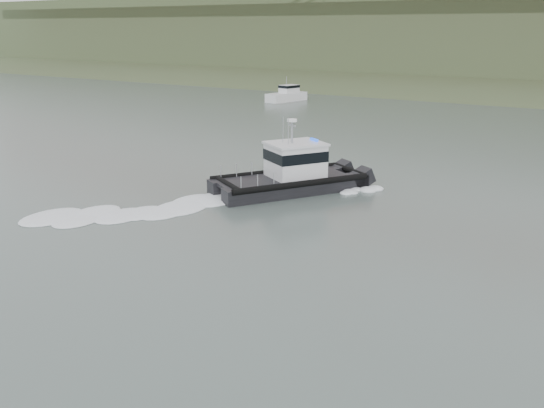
{
  "coord_description": "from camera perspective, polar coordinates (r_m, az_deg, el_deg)",
  "views": [
    {
      "loc": [
        13.7,
        -17.33,
        10.63
      ],
      "look_at": [
        -1.73,
        6.17,
        2.4
      ],
      "focal_mm": 40.0,
      "sensor_mm": 36.0,
      "label": 1
    }
  ],
  "objects": [
    {
      "name": "patrol_boat",
      "position": [
        40.64,
        1.81,
        2.97
      ],
      "size": [
        8.51,
        10.83,
        5.02
      ],
      "rotation": [
        0.0,
        0.0,
        -0.53
      ],
      "color": "black",
      "rests_on": "ground"
    },
    {
      "name": "ground",
      "position": [
        24.51,
        -4.6,
        -9.44
      ],
      "size": [
        400.0,
        400.0,
        0.0
      ],
      "primitive_type": "plane",
      "color": "#4B5953",
      "rests_on": "ground"
    },
    {
      "name": "motorboat",
      "position": [
        91.66,
        1.44,
        10.23
      ],
      "size": [
        3.64,
        7.1,
        3.73
      ],
      "rotation": [
        0.0,
        0.0,
        -0.21
      ],
      "color": "silver",
      "rests_on": "ground"
    }
  ]
}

